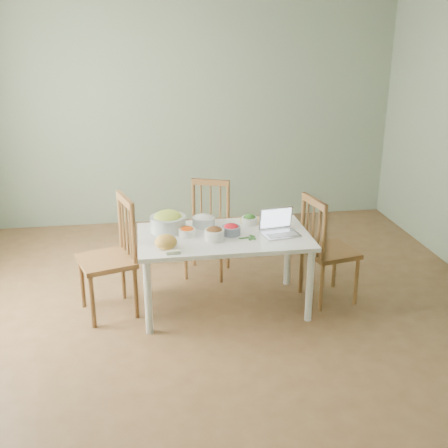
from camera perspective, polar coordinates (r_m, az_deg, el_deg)
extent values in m
cube|color=brown|center=(4.85, -0.11, -9.32)|extent=(5.00, 5.00, 0.00)
cube|color=gray|center=(6.78, -3.41, 11.36)|extent=(5.00, 0.00, 2.70)
cube|color=gray|center=(2.07, 10.68, -10.34)|extent=(5.00, 0.00, 2.70)
ellipsoid|color=#AA7E35|center=(4.41, -6.05, -1.85)|extent=(0.23, 0.23, 0.12)
cube|color=beige|center=(4.32, -5.27, -2.94)|extent=(0.11, 0.05, 0.03)
cylinder|color=beige|center=(5.00, 2.86, 0.35)|extent=(0.24, 0.24, 0.02)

